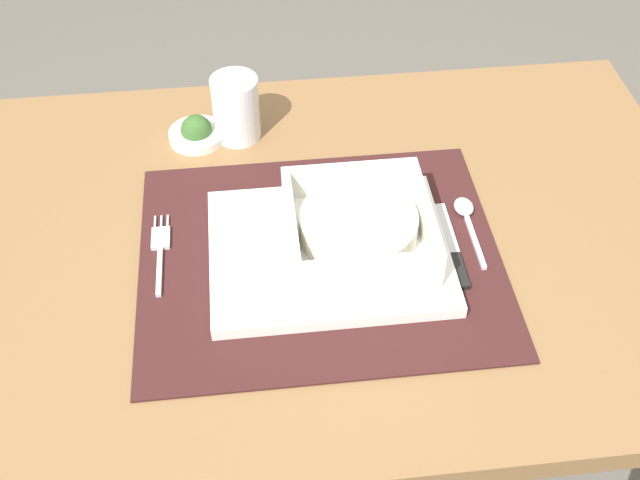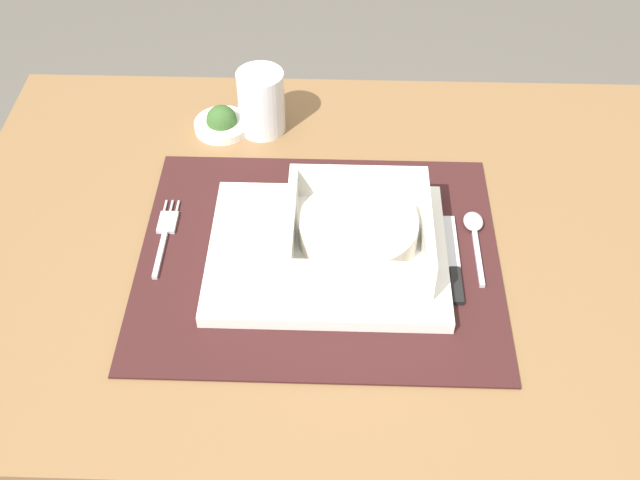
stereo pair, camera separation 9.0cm
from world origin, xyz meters
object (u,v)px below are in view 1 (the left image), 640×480
Objects in this scene: dining_table at (332,296)px; fork at (160,247)px; spoon at (466,214)px; porridge_bowl at (358,228)px; drinking_glass at (236,111)px; butter_knife at (453,250)px; condiment_saucer at (197,132)px.

dining_table is 0.24m from fork.
spoon is (0.17, 0.01, 0.13)m from dining_table.
dining_table is at bearing 123.62° from porridge_bowl.
spoon is at bearing -0.80° from fork.
porridge_bowl reaches higher than spoon.
spoon is at bearing 16.56° from porridge_bowl.
porridge_bowl is 1.81× the size of drinking_glass.
porridge_bowl is at bearing -56.38° from dining_table.
butter_knife is (0.34, -0.04, 0.00)m from fork.
fork is 0.94× the size of butter_knife.
butter_knife is at bearing -6.85° from porridge_bowl.
butter_knife is (-0.03, -0.06, -0.00)m from spoon.
butter_knife is 1.53× the size of drinking_glass.
porridge_bowl is at bearing -61.51° from drinking_glass.
drinking_glass reaches higher than condiment_saucer.
spoon reaches higher than butter_knife.
porridge_bowl is 0.30m from condiment_saucer.
drinking_glass is 1.17× the size of condiment_saucer.
condiment_saucer is at bearing 128.13° from porridge_bowl.
spoon is at bearing -36.13° from drinking_glass.
fork is (-0.21, -0.01, 0.12)m from dining_table.
porridge_bowl reaches higher than butter_knife.
spoon is 1.30× the size of drinking_glass.
condiment_saucer is (-0.06, -0.00, -0.03)m from drinking_glass.
dining_table is at bearing -176.05° from spoon.
drinking_glass is (-0.27, 0.20, 0.03)m from spoon.
dining_table is at bearing 156.60° from butter_knife.
dining_table is 8.01× the size of spoon.
porridge_bowl is at bearing 169.78° from butter_knife.
spoon reaches higher than fork.
fork is at bearing 172.74° from porridge_bowl.
condiment_saucer reaches higher than butter_knife.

